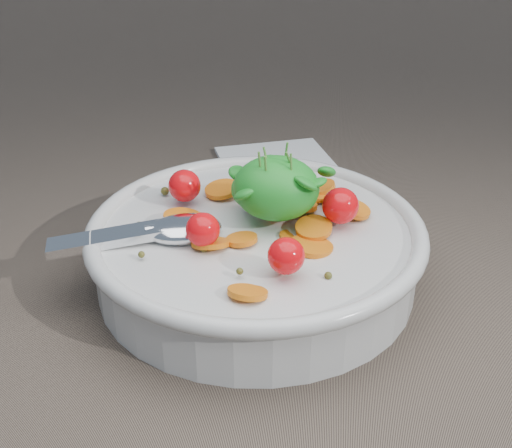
# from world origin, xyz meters

# --- Properties ---
(ground) EXTENTS (6.00, 6.00, 0.00)m
(ground) POSITION_xyz_m (0.00, 0.00, 0.00)
(ground) COLOR #6E5E4F
(ground) RESTS_ON ground
(bowl) EXTENTS (0.33, 0.31, 0.13)m
(bowl) POSITION_xyz_m (-0.02, -0.02, 0.04)
(bowl) COLOR silver
(bowl) RESTS_ON ground
(napkin) EXTENTS (0.18, 0.16, 0.01)m
(napkin) POSITION_xyz_m (-0.03, 0.25, 0.00)
(napkin) COLOR white
(napkin) RESTS_ON ground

